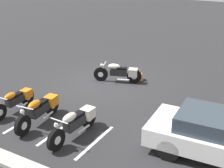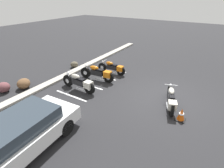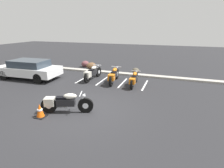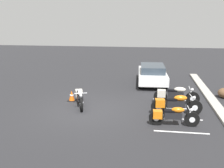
# 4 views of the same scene
# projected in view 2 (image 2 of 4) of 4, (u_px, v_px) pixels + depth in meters

# --- Properties ---
(ground) EXTENTS (60.00, 60.00, 0.00)m
(ground) POSITION_uv_depth(u_px,v_px,m) (164.00, 99.00, 8.91)
(ground) COLOR #262628
(motorcycle_cream_featured) EXTENTS (2.07, 0.95, 0.85)m
(motorcycle_cream_featured) POSITION_uv_depth(u_px,v_px,m) (171.00, 99.00, 8.05)
(motorcycle_cream_featured) COLOR black
(motorcycle_cream_featured) RESTS_ON ground
(parked_bike_0) EXTENTS (0.64, 2.30, 0.90)m
(parked_bike_0) POSITION_uv_depth(u_px,v_px,m) (80.00, 82.00, 9.50)
(parked_bike_0) COLOR black
(parked_bike_0) RESTS_ON ground
(parked_bike_1) EXTENTS (0.66, 2.31, 0.91)m
(parked_bike_1) POSITION_uv_depth(u_px,v_px,m) (98.00, 73.00, 10.62)
(parked_bike_1) COLOR black
(parked_bike_1) RESTS_ON ground
(parked_bike_2) EXTENTS (0.57, 2.03, 0.80)m
(parked_bike_2) POSITION_uv_depth(u_px,v_px,m) (113.00, 68.00, 11.58)
(parked_bike_2) COLOR black
(parked_bike_2) RESTS_ON ground
(car_white) EXTENTS (4.38, 2.00, 1.29)m
(car_white) POSITION_uv_depth(u_px,v_px,m) (18.00, 135.00, 5.67)
(car_white) COLOR black
(car_white) RESTS_ON ground
(concrete_curb) EXTENTS (18.00, 0.50, 0.12)m
(concrete_curb) POSITION_uv_depth(u_px,v_px,m) (72.00, 72.00, 11.82)
(concrete_curb) COLOR #A8A399
(concrete_curb) RESTS_ON ground
(landscape_rock_0) EXTENTS (0.74, 0.74, 0.43)m
(landscape_rock_0) POSITION_uv_depth(u_px,v_px,m) (74.00, 65.00, 12.66)
(landscape_rock_0) COLOR brown
(landscape_rock_0) RESTS_ON ground
(landscape_rock_1) EXTENTS (0.89, 0.90, 0.55)m
(landscape_rock_1) POSITION_uv_depth(u_px,v_px,m) (3.00, 87.00, 9.43)
(landscape_rock_1) COLOR brown
(landscape_rock_1) RESTS_ON ground
(landscape_rock_2) EXTENTS (1.06, 1.04, 0.56)m
(landscape_rock_2) POSITION_uv_depth(u_px,v_px,m) (24.00, 84.00, 9.82)
(landscape_rock_2) COLOR brown
(landscape_rock_2) RESTS_ON ground
(traffic_cone) EXTENTS (0.40, 0.40, 0.57)m
(traffic_cone) POSITION_uv_depth(u_px,v_px,m) (181.00, 115.00, 7.30)
(traffic_cone) COLOR black
(traffic_cone) RESTS_ON ground
(stall_line_0) EXTENTS (0.10, 2.10, 0.00)m
(stall_line_0) POSITION_uv_depth(u_px,v_px,m) (71.00, 96.00, 9.18)
(stall_line_0) COLOR white
(stall_line_0) RESTS_ON ground
(stall_line_1) EXTENTS (0.10, 2.10, 0.00)m
(stall_line_1) POSITION_uv_depth(u_px,v_px,m) (88.00, 85.00, 10.26)
(stall_line_1) COLOR white
(stall_line_1) RESTS_ON ground
(stall_line_2) EXTENTS (0.10, 2.10, 0.00)m
(stall_line_2) POSITION_uv_depth(u_px,v_px,m) (102.00, 76.00, 11.33)
(stall_line_2) COLOR white
(stall_line_2) RESTS_ON ground
(stall_line_3) EXTENTS (0.10, 2.10, 0.00)m
(stall_line_3) POSITION_uv_depth(u_px,v_px,m) (113.00, 69.00, 12.40)
(stall_line_3) COLOR white
(stall_line_3) RESTS_ON ground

